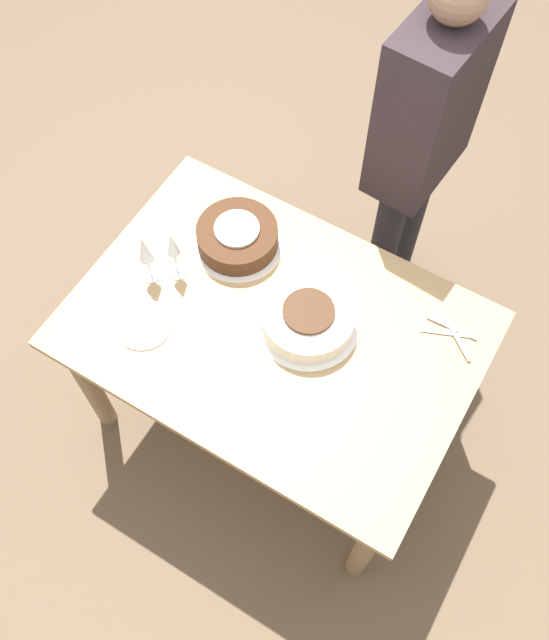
{
  "coord_description": "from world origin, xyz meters",
  "views": [
    {
      "loc": [
        -0.55,
        0.91,
        2.75
      ],
      "look_at": [
        0.0,
        0.0,
        0.79
      ],
      "focal_mm": 40.0,
      "sensor_mm": 36.0,
      "label": 1
    }
  ],
  "objects_px": {
    "cake_center_white": "(308,318)",
    "wine_glass_far": "(173,248)",
    "cake_front_chocolate": "(237,237)",
    "wine_glass_near": "(145,251)",
    "person_cutting": "(423,132)"
  },
  "relations": [
    {
      "from": "cake_center_white",
      "to": "wine_glass_near",
      "type": "bearing_deg",
      "value": 11.52
    },
    {
      "from": "cake_center_white",
      "to": "wine_glass_near",
      "type": "distance_m",
      "value": 0.56
    },
    {
      "from": "cake_front_chocolate",
      "to": "wine_glass_far",
      "type": "distance_m",
      "value": 0.25
    },
    {
      "from": "cake_center_white",
      "to": "wine_glass_far",
      "type": "distance_m",
      "value": 0.48
    },
    {
      "from": "wine_glass_near",
      "to": "wine_glass_far",
      "type": "distance_m",
      "value": 0.09
    },
    {
      "from": "person_cutting",
      "to": "cake_center_white",
      "type": "bearing_deg",
      "value": 3.15
    },
    {
      "from": "cake_center_white",
      "to": "wine_glass_near",
      "type": "height_order",
      "value": "wine_glass_near"
    },
    {
      "from": "cake_front_chocolate",
      "to": "wine_glass_far",
      "type": "xyz_separation_m",
      "value": [
        0.11,
        0.2,
        0.1
      ]
    },
    {
      "from": "cake_front_chocolate",
      "to": "wine_glass_near",
      "type": "relative_size",
      "value": 1.43
    },
    {
      "from": "cake_center_white",
      "to": "wine_glass_far",
      "type": "bearing_deg",
      "value": 5.85
    },
    {
      "from": "cake_center_white",
      "to": "wine_glass_near",
      "type": "xyz_separation_m",
      "value": [
        0.53,
        0.11,
        0.11
      ]
    },
    {
      "from": "cake_front_chocolate",
      "to": "person_cutting",
      "type": "height_order",
      "value": "person_cutting"
    },
    {
      "from": "cake_center_white",
      "to": "cake_front_chocolate",
      "type": "bearing_deg",
      "value": -22.46
    },
    {
      "from": "wine_glass_far",
      "to": "cake_front_chocolate",
      "type": "bearing_deg",
      "value": -119.99
    },
    {
      "from": "person_cutting",
      "to": "cake_front_chocolate",
      "type": "bearing_deg",
      "value": -27.75
    }
  ]
}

